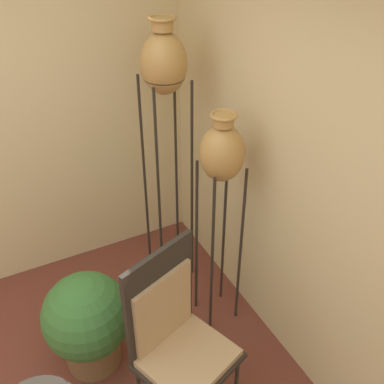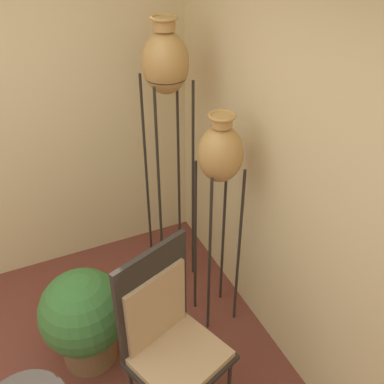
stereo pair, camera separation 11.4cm
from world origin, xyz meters
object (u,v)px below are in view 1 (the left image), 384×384
potted_plant (88,321)px  vase_stand_tall (164,71)px  vase_stand_medium (222,159)px  chair (175,333)px

potted_plant → vase_stand_tall: bearing=34.3°
potted_plant → vase_stand_medium: bearing=-0.7°
potted_plant → chair: bearing=-55.3°
vase_stand_tall → potted_plant: 1.70m
vase_stand_medium → chair: 1.05m
vase_stand_tall → vase_stand_medium: bearing=-80.4°
chair → vase_stand_medium: bearing=22.0°
chair → potted_plant: chair is taller
vase_stand_medium → chair: size_ratio=1.39×
vase_stand_tall → vase_stand_medium: size_ratio=1.26×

